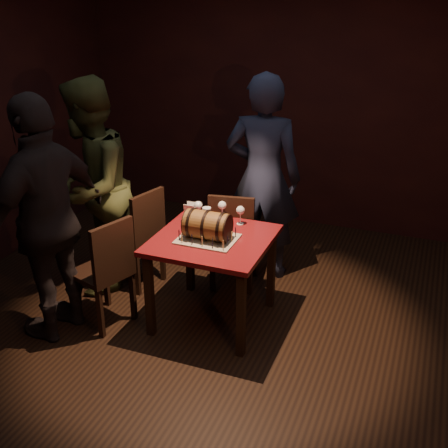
% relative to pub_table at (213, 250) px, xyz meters
% --- Properties ---
extents(room_shell, '(5.04, 5.04, 2.80)m').
position_rel_pub_table_xyz_m(room_shell, '(0.08, -0.19, 0.76)').
color(room_shell, black).
rests_on(room_shell, ground).
extents(pub_table, '(0.90, 0.90, 0.75)m').
position_rel_pub_table_xyz_m(pub_table, '(0.00, 0.00, 0.00)').
color(pub_table, '#550E13').
rests_on(pub_table, ground).
extents(cake_board, '(0.45, 0.35, 0.01)m').
position_rel_pub_table_xyz_m(cake_board, '(-0.02, -0.05, 0.12)').
color(cake_board, gray).
rests_on(cake_board, pub_table).
extents(barrel_cake, '(0.40, 0.24, 0.24)m').
position_rel_pub_table_xyz_m(barrel_cake, '(-0.02, -0.05, 0.23)').
color(barrel_cake, brown).
rests_on(barrel_cake, cake_board).
extents(birthday_candles, '(0.40, 0.30, 0.09)m').
position_rel_pub_table_xyz_m(birthday_candles, '(-0.02, -0.05, 0.16)').
color(birthday_candles, '#E1D586').
rests_on(birthday_candles, cake_board).
extents(wine_glass_left, '(0.07, 0.07, 0.16)m').
position_rel_pub_table_xyz_m(wine_glass_left, '(-0.26, 0.30, 0.23)').
color(wine_glass_left, silver).
rests_on(wine_glass_left, pub_table).
extents(wine_glass_mid, '(0.07, 0.07, 0.16)m').
position_rel_pub_table_xyz_m(wine_glass_mid, '(-0.07, 0.38, 0.23)').
color(wine_glass_mid, silver).
rests_on(wine_glass_mid, pub_table).
extents(wine_glass_right, '(0.07, 0.07, 0.16)m').
position_rel_pub_table_xyz_m(wine_glass_right, '(0.11, 0.33, 0.23)').
color(wine_glass_right, silver).
rests_on(wine_glass_right, pub_table).
extents(pint_of_ale, '(0.07, 0.07, 0.15)m').
position_rel_pub_table_xyz_m(pint_of_ale, '(-0.14, 0.22, 0.18)').
color(pint_of_ale, silver).
rests_on(pint_of_ale, pub_table).
extents(menu_card, '(0.10, 0.05, 0.13)m').
position_rel_pub_table_xyz_m(menu_card, '(-0.32, 0.30, 0.17)').
color(menu_card, white).
rests_on(menu_card, pub_table).
extents(chair_back, '(0.46, 0.46, 0.93)m').
position_rel_pub_table_xyz_m(chair_back, '(-0.03, 0.56, -0.12)').
color(chair_back, black).
rests_on(chair_back, ground).
extents(chair_left_rear, '(0.49, 0.49, 0.93)m').
position_rel_pub_table_xyz_m(chair_left_rear, '(-0.83, 0.31, -0.12)').
color(chair_left_rear, black).
rests_on(chair_left_rear, ground).
extents(chair_left_front, '(0.50, 0.50, 0.93)m').
position_rel_pub_table_xyz_m(chair_left_front, '(-0.76, -0.37, -0.12)').
color(chair_left_front, black).
rests_on(chair_left_front, ground).
extents(person_back, '(0.74, 0.53, 1.91)m').
position_rel_pub_table_xyz_m(person_back, '(0.11, 0.95, 0.31)').
color(person_back, '#1C2138').
rests_on(person_back, ground).
extents(person_left_rear, '(0.94, 1.08, 1.90)m').
position_rel_pub_table_xyz_m(person_left_rear, '(-1.21, 0.16, 0.31)').
color(person_left_rear, '#363C1E').
rests_on(person_left_rear, ground).
extents(person_left_front, '(0.63, 1.18, 1.92)m').
position_rel_pub_table_xyz_m(person_left_front, '(-1.10, -0.57, 0.32)').
color(person_left_front, black).
rests_on(person_left_front, ground).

